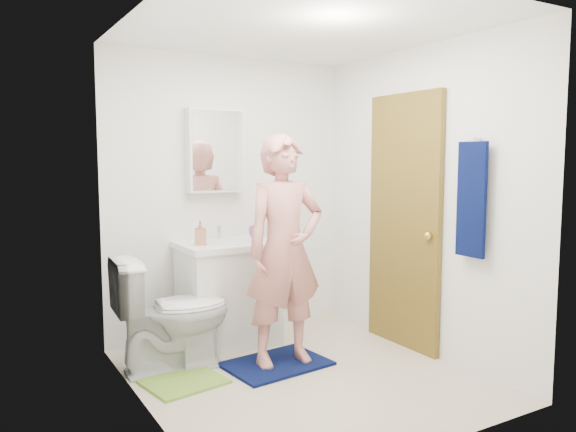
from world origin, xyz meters
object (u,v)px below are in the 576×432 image
object	(u,v)px
soap_dispenser	(200,233)
man	(285,250)
toothbrush_cup	(256,232)
vanity_cabinet	(228,296)
medicine_cabinet	(216,150)
towel	(471,200)
toilet	(172,313)

from	to	relation	value
soap_dispenser	man	size ratio (longest dim) A/B	0.11
toothbrush_cup	soap_dispenser	bearing A→B (deg)	-169.96
vanity_cabinet	medicine_cabinet	bearing A→B (deg)	90.00
towel	toilet	distance (m)	2.27
toilet	toothbrush_cup	world-z (taller)	toothbrush_cup
soap_dispenser	toothbrush_cup	xyz separation A→B (m)	(0.55, 0.10, -0.05)
vanity_cabinet	toothbrush_cup	bearing A→B (deg)	13.22
medicine_cabinet	toilet	world-z (taller)	medicine_cabinet
toilet	soap_dispenser	distance (m)	0.70
medicine_cabinet	man	size ratio (longest dim) A/B	0.42
medicine_cabinet	toothbrush_cup	xyz separation A→B (m)	(0.30, -0.15, -0.70)
towel	soap_dispenser	bearing A→B (deg)	134.40
towel	toothbrush_cup	bearing A→B (deg)	119.50
towel	toothbrush_cup	distance (m)	1.82
vanity_cabinet	medicine_cabinet	size ratio (longest dim) A/B	1.14
medicine_cabinet	soap_dispenser	size ratio (longest dim) A/B	3.63
vanity_cabinet	toilet	world-z (taller)	toilet
medicine_cabinet	toothbrush_cup	bearing A→B (deg)	-27.25
vanity_cabinet	medicine_cabinet	world-z (taller)	medicine_cabinet
soap_dispenser	toothbrush_cup	distance (m)	0.56
soap_dispenser	man	xyz separation A→B (m)	(0.40, -0.65, -0.08)
vanity_cabinet	toilet	size ratio (longest dim) A/B	0.96
medicine_cabinet	toilet	size ratio (longest dim) A/B	0.84
medicine_cabinet	soap_dispenser	world-z (taller)	medicine_cabinet
towel	man	xyz separation A→B (m)	(-1.03, 0.81, -0.39)
towel	soap_dispenser	distance (m)	2.06
soap_dispenser	man	world-z (taller)	man
medicine_cabinet	towel	size ratio (longest dim) A/B	0.87
vanity_cabinet	towel	bearing A→B (deg)	-51.53
man	towel	bearing A→B (deg)	-35.57
toothbrush_cup	man	world-z (taller)	man
vanity_cabinet	towel	size ratio (longest dim) A/B	1.00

